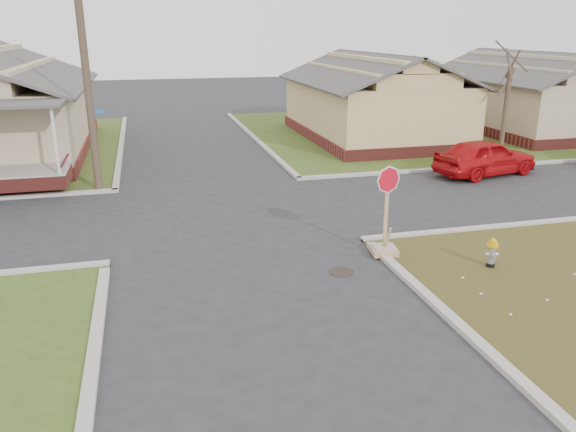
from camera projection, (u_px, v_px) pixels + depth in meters
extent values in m
plane|color=#272729|center=(252.00, 273.00, 14.12)|extent=(120.00, 120.00, 0.00)
cube|color=#354A1A|center=(537.00, 125.00, 35.84)|extent=(37.00, 19.00, 0.05)
cylinder|color=black|center=(342.00, 272.00, 14.18)|extent=(0.64, 0.64, 0.01)
cube|color=maroon|center=(371.00, 133.00, 31.54)|extent=(7.20, 11.20, 0.60)
cube|color=tan|center=(372.00, 104.00, 31.04)|extent=(7.00, 11.00, 2.60)
cube|color=maroon|center=(525.00, 126.00, 33.91)|extent=(7.20, 11.20, 0.60)
cube|color=tan|center=(529.00, 99.00, 33.40)|extent=(7.00, 11.00, 2.60)
cylinder|color=#443227|center=(86.00, 69.00, 19.88)|extent=(0.28, 0.28, 9.00)
cylinder|color=#443227|center=(505.00, 113.00, 26.11)|extent=(0.22, 0.22, 4.20)
cylinder|color=black|center=(490.00, 265.00, 14.38)|extent=(0.21, 0.21, 0.10)
cylinder|color=#A5A5A9|center=(492.00, 255.00, 14.30)|extent=(0.18, 0.18, 0.45)
sphere|color=#A5A5A9|center=(493.00, 247.00, 14.23)|extent=(0.18, 0.18, 0.18)
cylinder|color=#DAA30B|center=(493.00, 245.00, 14.21)|extent=(0.29, 0.29, 0.06)
cylinder|color=#DAA30B|center=(493.00, 243.00, 14.19)|extent=(0.21, 0.21, 0.10)
sphere|color=#DAA30B|center=(493.00, 241.00, 14.17)|extent=(0.15, 0.15, 0.15)
cube|color=tan|center=(384.00, 250.00, 15.22)|extent=(0.68, 0.68, 0.16)
cube|color=#A7A099|center=(384.00, 247.00, 15.19)|extent=(0.55, 0.55, 0.04)
cube|color=tan|center=(386.00, 209.00, 14.85)|extent=(0.10, 0.05, 2.30)
cylinder|color=red|center=(389.00, 180.00, 14.54)|extent=(0.61, 0.27, 0.66)
cylinder|color=silver|center=(389.00, 180.00, 14.56)|extent=(0.69, 0.30, 0.74)
imported|color=#B60D10|center=(485.00, 157.00, 23.41)|extent=(4.81, 2.72, 1.54)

